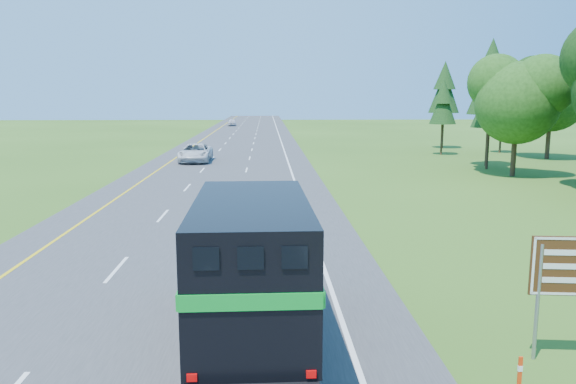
# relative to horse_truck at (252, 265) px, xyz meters

# --- Properties ---
(road) EXTENTS (15.00, 260.00, 0.04)m
(road) POSITION_rel_horse_truck_xyz_m (-3.11, 36.06, -1.99)
(road) COLOR #38383A
(road) RESTS_ON ground
(lane_markings) EXTENTS (11.15, 260.00, 0.01)m
(lane_markings) POSITION_rel_horse_truck_xyz_m (-3.11, 36.06, -1.96)
(lane_markings) COLOR yellow
(lane_markings) RESTS_ON road
(horse_truck) EXTENTS (2.79, 8.37, 3.68)m
(horse_truck) POSITION_rel_horse_truck_xyz_m (0.00, 0.00, 0.00)
(horse_truck) COLOR black
(horse_truck) RESTS_ON road
(white_suv) EXTENTS (2.80, 6.05, 1.68)m
(white_suv) POSITION_rel_horse_truck_xyz_m (-6.23, 39.19, -1.13)
(white_suv) COLOR silver
(white_suv) RESTS_ON road
(far_car) EXTENTS (2.07, 4.39, 1.45)m
(far_car) POSITION_rel_horse_truck_xyz_m (-6.75, 104.33, -1.24)
(far_car) COLOR silver
(far_car) RESTS_ON road
(exit_sign) EXTENTS (1.94, 0.26, 3.29)m
(exit_sign) POSITION_rel_horse_truck_xyz_m (7.34, -1.25, 0.13)
(exit_sign) COLOR gray
(exit_sign) RESTS_ON ground
(delineator) EXTENTS (0.09, 0.05, 1.06)m
(delineator) POSITION_rel_horse_truck_xyz_m (5.29, -3.19, -1.44)
(delineator) COLOR #F1350C
(delineator) RESTS_ON ground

